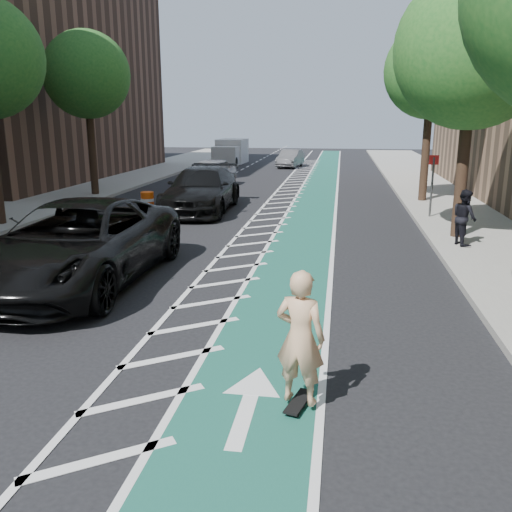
% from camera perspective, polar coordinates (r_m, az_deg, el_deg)
% --- Properties ---
extents(ground, '(120.00, 120.00, 0.00)m').
position_cam_1_polar(ground, '(10.94, -14.18, -6.76)').
color(ground, black).
rests_on(ground, ground).
extents(bike_lane, '(2.00, 90.00, 0.01)m').
position_cam_1_polar(bike_lane, '(19.77, 5.34, 3.11)').
color(bike_lane, '#164F40').
rests_on(bike_lane, ground).
extents(buffer_strip, '(1.40, 90.00, 0.01)m').
position_cam_1_polar(buffer_strip, '(19.91, 1.03, 3.25)').
color(buffer_strip, silver).
rests_on(buffer_strip, ground).
extents(sidewalk_right, '(5.00, 90.00, 0.15)m').
position_cam_1_polar(sidewalk_right, '(20.44, 23.87, 2.50)').
color(sidewalk_right, gray).
rests_on(sidewalk_right, ground).
extents(curb_right, '(0.12, 90.00, 0.16)m').
position_cam_1_polar(curb_right, '(19.94, 17.06, 2.84)').
color(curb_right, gray).
rests_on(curb_right, ground).
extents(curb_left, '(0.12, 90.00, 0.16)m').
position_cam_1_polar(curb_left, '(22.68, -20.95, 3.87)').
color(curb_left, gray).
rests_on(curb_left, ground).
extents(tree_r_c, '(4.20, 4.20, 7.90)m').
position_cam_1_polar(tree_r_c, '(17.86, 22.26, 19.55)').
color(tree_r_c, '#382619').
rests_on(tree_r_c, ground).
extents(tree_r_d, '(4.20, 4.20, 7.90)m').
position_cam_1_polar(tree_r_d, '(25.70, 18.12, 18.02)').
color(tree_r_d, '#382619').
rests_on(tree_r_d, ground).
extents(tree_l_d, '(4.20, 4.20, 7.90)m').
position_cam_1_polar(tree_l_d, '(28.13, -17.39, 17.71)').
color(tree_l_d, '#382619').
rests_on(tree_l_d, ground).
extents(sign_post, '(0.35, 0.08, 2.47)m').
position_cam_1_polar(sign_post, '(21.78, 18.04, 7.10)').
color(sign_post, '#4C4C4C').
rests_on(sign_post, ground).
extents(skateboard, '(0.38, 0.75, 0.10)m').
position_cam_1_polar(skateboard, '(7.73, 4.53, -15.06)').
color(skateboard, black).
rests_on(skateboard, ground).
extents(skateboarder, '(0.77, 0.61, 1.87)m').
position_cam_1_polar(skateboarder, '(7.31, 4.68, -8.54)').
color(skateboarder, tan).
rests_on(skateboarder, skateboard).
extents(suv_near, '(3.26, 7.03, 1.95)m').
position_cam_1_polar(suv_near, '(13.47, -18.26, 1.27)').
color(suv_near, black).
rests_on(suv_near, ground).
extents(suv_far, '(2.72, 6.33, 1.82)m').
position_cam_1_polar(suv_far, '(22.95, -5.74, 6.96)').
color(suv_far, black).
rests_on(suv_far, ground).
extents(car_silver, '(2.47, 4.96, 1.62)m').
position_cam_1_polar(car_silver, '(30.60, -4.83, 8.67)').
color(car_silver, gray).
rests_on(car_silver, ground).
extents(car_grey, '(1.97, 4.27, 1.35)m').
position_cam_1_polar(car_grey, '(43.32, 3.64, 10.21)').
color(car_grey, '#505155').
rests_on(car_grey, ground).
extents(pedestrian, '(0.84, 0.96, 1.66)m').
position_cam_1_polar(pedestrian, '(17.24, 21.09, 3.81)').
color(pedestrian, black).
rests_on(pedestrian, sidewalk_right).
extents(box_truck, '(2.32, 4.90, 2.01)m').
position_cam_1_polar(box_truck, '(46.63, -2.69, 10.83)').
color(box_truck, silver).
rests_on(box_truck, ground).
extents(barrel_a, '(0.58, 0.58, 0.79)m').
position_cam_1_polar(barrel_a, '(18.76, -13.99, 3.27)').
color(barrel_a, '#FF530D').
rests_on(barrel_a, ground).
extents(barrel_b, '(0.67, 0.67, 0.91)m').
position_cam_1_polar(barrel_b, '(22.63, -11.35, 5.43)').
color(barrel_b, '#FF560D').
rests_on(barrel_b, ground).
extents(barrel_c, '(0.63, 0.63, 0.86)m').
position_cam_1_polar(barrel_c, '(28.70, -7.79, 7.39)').
color(barrel_c, '#F05E0C').
rests_on(barrel_c, ground).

